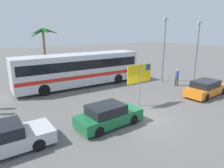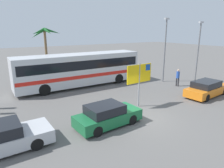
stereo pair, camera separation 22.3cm
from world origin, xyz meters
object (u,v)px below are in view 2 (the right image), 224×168
(bus_front_coach, at_px, (80,68))
(car_green, at_px, (107,115))
(car_orange, at_px, (207,89))
(pedestrian_near_sign, at_px, (178,76))
(ferry_sign, at_px, (140,75))

(bus_front_coach, bearing_deg, car_green, -103.70)
(bus_front_coach, height_order, car_orange, bus_front_coach)
(car_green, xyz_separation_m, pedestrian_near_sign, (10.26, 3.66, 0.37))
(bus_front_coach, distance_m, ferry_sign, 7.53)
(bus_front_coach, distance_m, pedestrian_near_sign, 9.65)
(pedestrian_near_sign, bearing_deg, ferry_sign, 172.82)
(ferry_sign, distance_m, pedestrian_near_sign, 7.19)
(ferry_sign, distance_m, car_orange, 6.73)
(bus_front_coach, relative_size, pedestrian_near_sign, 7.21)
(bus_front_coach, height_order, car_green, bus_front_coach)
(ferry_sign, bearing_deg, car_green, -161.02)
(bus_front_coach, distance_m, car_green, 9.16)
(car_orange, distance_m, pedestrian_near_sign, 3.41)
(car_orange, relative_size, pedestrian_near_sign, 2.78)
(bus_front_coach, xyz_separation_m, car_orange, (7.81, -8.55, -1.15))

